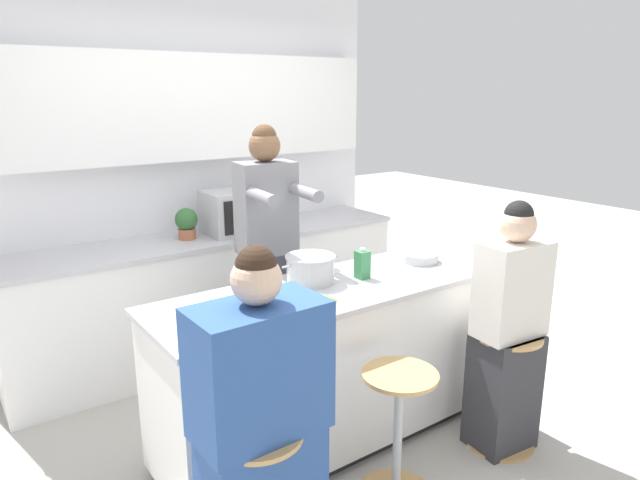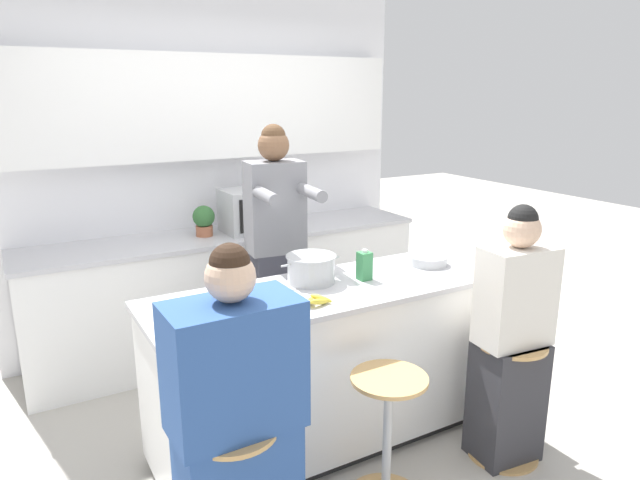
# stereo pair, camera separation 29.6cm
# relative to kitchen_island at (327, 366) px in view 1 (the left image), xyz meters

# --- Properties ---
(ground_plane) EXTENTS (16.00, 16.00, 0.00)m
(ground_plane) POSITION_rel_kitchen_island_xyz_m (0.00, 0.00, -0.47)
(ground_plane) COLOR #B2ADA3
(wall_back) EXTENTS (3.19, 0.22, 2.70)m
(wall_back) POSITION_rel_kitchen_island_xyz_m (0.00, 1.72, 1.08)
(wall_back) COLOR white
(wall_back) RESTS_ON ground_plane
(back_counter) EXTENTS (2.96, 0.61, 0.92)m
(back_counter) POSITION_rel_kitchen_island_xyz_m (0.00, 1.43, -0.01)
(back_counter) COLOR white
(back_counter) RESTS_ON ground_plane
(kitchen_island) EXTENTS (1.95, 0.66, 0.92)m
(kitchen_island) POSITION_rel_kitchen_island_xyz_m (0.00, 0.00, 0.00)
(kitchen_island) COLOR black
(kitchen_island) RESTS_ON ground_plane
(bar_stool_center) EXTENTS (0.38, 0.38, 0.67)m
(bar_stool_center) POSITION_rel_kitchen_island_xyz_m (0.00, -0.57, -0.11)
(bar_stool_center) COLOR tan
(bar_stool_center) RESTS_ON ground_plane
(bar_stool_rightmost) EXTENTS (0.38, 0.38, 0.67)m
(bar_stool_rightmost) POSITION_rel_kitchen_island_xyz_m (0.78, -0.60, -0.11)
(bar_stool_rightmost) COLOR tan
(bar_stool_rightmost) RESTS_ON ground_plane
(person_cooking) EXTENTS (0.40, 0.57, 1.75)m
(person_cooking) POSITION_rel_kitchen_island_xyz_m (0.02, 0.65, 0.41)
(person_cooking) COLOR #383842
(person_cooking) RESTS_ON ground_plane
(person_wrapped_blanket) EXTENTS (0.51, 0.29, 1.41)m
(person_wrapped_blanket) POSITION_rel_kitchen_island_xyz_m (-0.76, -0.60, 0.19)
(person_wrapped_blanket) COLOR #2D5193
(person_wrapped_blanket) RESTS_ON ground_plane
(person_seated_near) EXTENTS (0.40, 0.30, 1.40)m
(person_seated_near) POSITION_rel_kitchen_island_xyz_m (0.77, -0.60, 0.18)
(person_seated_near) COLOR #333338
(person_seated_near) RESTS_ON ground_plane
(cooking_pot) EXTENTS (0.36, 0.27, 0.15)m
(cooking_pot) POSITION_rel_kitchen_island_xyz_m (-0.02, 0.12, 0.53)
(cooking_pot) COLOR #B7BABC
(cooking_pot) RESTS_ON kitchen_island
(fruit_bowl) EXTENTS (0.18, 0.18, 0.06)m
(fruit_bowl) POSITION_rel_kitchen_island_xyz_m (-0.42, -0.03, 0.49)
(fruit_bowl) COLOR silver
(fruit_bowl) RESTS_ON kitchen_island
(mixing_bowl_steel) EXTENTS (0.23, 0.23, 0.06)m
(mixing_bowl_steel) POSITION_rel_kitchen_island_xyz_m (0.75, 0.06, 0.48)
(mixing_bowl_steel) COLOR #B7BABC
(mixing_bowl_steel) RESTS_ON kitchen_island
(coffee_cup_near) EXTENTS (0.11, 0.07, 0.09)m
(coffee_cup_near) POSITION_rel_kitchen_island_xyz_m (-0.61, -0.13, 0.50)
(coffee_cup_near) COLOR orange
(coffee_cup_near) RESTS_ON kitchen_island
(coffee_cup_far) EXTENTS (0.10, 0.07, 0.08)m
(coffee_cup_far) POSITION_rel_kitchen_island_xyz_m (-0.75, -0.04, 0.50)
(coffee_cup_far) COLOR white
(coffee_cup_far) RESTS_ON kitchen_island
(banana_bunch) EXTENTS (0.16, 0.11, 0.05)m
(banana_bunch) POSITION_rel_kitchen_island_xyz_m (-0.16, -0.19, 0.48)
(banana_bunch) COLOR yellow
(banana_bunch) RESTS_ON kitchen_island
(juice_carton) EXTENTS (0.07, 0.07, 0.17)m
(juice_carton) POSITION_rel_kitchen_island_xyz_m (0.26, 0.02, 0.54)
(juice_carton) COLOR #38844C
(juice_carton) RESTS_ON kitchen_island
(microwave) EXTENTS (0.47, 0.35, 0.32)m
(microwave) POSITION_rel_kitchen_island_xyz_m (0.19, 1.39, 0.61)
(microwave) COLOR #B2B5B7
(microwave) RESTS_ON back_counter
(potted_plant) EXTENTS (0.16, 0.16, 0.22)m
(potted_plant) POSITION_rel_kitchen_island_xyz_m (-0.19, 1.43, 0.57)
(potted_plant) COLOR #A86042
(potted_plant) RESTS_ON back_counter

